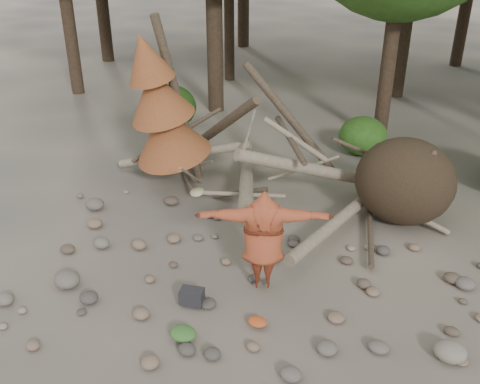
% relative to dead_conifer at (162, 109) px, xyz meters
% --- Properties ---
extents(ground, '(120.00, 120.00, 0.00)m').
position_rel_dead_conifer_xyz_m(ground, '(3.12, -3.37, -2.11)').
color(ground, '#514C44').
rests_on(ground, ground).
extents(deadfall_pile, '(8.55, 5.24, 3.30)m').
position_rel_dead_conifer_xyz_m(deadfall_pile, '(5.13, 0.87, -1.16)').
color(deadfall_pile, '#332619').
rests_on(deadfall_pile, ground).
extents(dead_conifer, '(2.06, 2.16, 4.35)m').
position_rel_dead_conifer_xyz_m(dead_conifer, '(0.00, 0.00, 0.00)').
color(dead_conifer, '#4C3F30').
rests_on(dead_conifer, ground).
extents(bush_left, '(1.80, 1.80, 1.44)m').
position_rel_dead_conifer_xyz_m(bush_left, '(-2.38, 3.83, -1.39)').
color(bush_left, '#234913').
rests_on(bush_left, ground).
extents(bush_mid, '(1.40, 1.40, 1.12)m').
position_rel_dead_conifer_xyz_m(bush_mid, '(3.92, 4.43, -1.55)').
color(bush_mid, '#2E5C1A').
rests_on(bush_mid, ground).
extents(frisbee_thrower, '(2.65, 1.58, 1.95)m').
position_rel_dead_conifer_xyz_m(frisbee_thrower, '(3.92, -2.76, -1.06)').
color(frisbee_thrower, '#963D21').
rests_on(frisbee_thrower, ground).
extents(backpack, '(0.46, 0.36, 0.27)m').
position_rel_dead_conifer_xyz_m(backpack, '(3.02, -3.80, -1.97)').
color(backpack, black).
rests_on(backpack, ground).
extents(cloth_green, '(0.46, 0.38, 0.17)m').
position_rel_dead_conifer_xyz_m(cloth_green, '(3.34, -4.63, -2.03)').
color(cloth_green, '#346428').
rests_on(cloth_green, ground).
extents(cloth_orange, '(0.33, 0.27, 0.12)m').
position_rel_dead_conifer_xyz_m(cloth_orange, '(4.30, -3.80, -2.05)').
color(cloth_orange, '#B4461E').
rests_on(cloth_orange, ground).
extents(boulder_front_left, '(0.51, 0.46, 0.30)m').
position_rel_dead_conifer_xyz_m(boulder_front_left, '(0.62, -4.35, -1.96)').
color(boulder_front_left, '#645D53').
rests_on(boulder_front_left, ground).
extents(boulder_mid_right, '(0.51, 0.46, 0.31)m').
position_rel_dead_conifer_xyz_m(boulder_mid_right, '(7.31, -3.15, -1.96)').
color(boulder_mid_right, gray).
rests_on(boulder_mid_right, ground).
extents(boulder_mid_left, '(0.46, 0.41, 0.27)m').
position_rel_dead_conifer_xyz_m(boulder_mid_left, '(-0.89, -1.74, -1.97)').
color(boulder_mid_left, '#5F5750').
rests_on(boulder_mid_left, ground).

